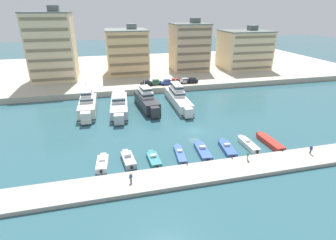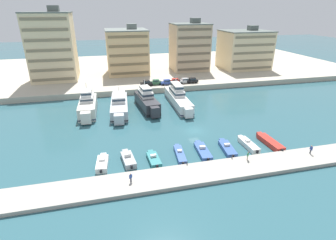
{
  "view_description": "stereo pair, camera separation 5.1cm",
  "coord_description": "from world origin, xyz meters",
  "px_view_note": "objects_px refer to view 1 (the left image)",
  "views": [
    {
      "loc": [
        -19.22,
        -51.89,
        26.34
      ],
      "look_at": [
        -6.0,
        2.12,
        2.5
      ],
      "focal_mm": 28.0,
      "sensor_mm": 36.0,
      "label": 1
    },
    {
      "loc": [
        -19.17,
        -51.9,
        26.34
      ],
      "look_at": [
        -6.0,
        2.12,
        2.5
      ],
      "focal_mm": 28.0,
      "sensor_mm": 36.0,
      "label": 2
    }
  ],
  "objects_px": {
    "motorboat_grey_left": "(128,159)",
    "pedestrian_far_side": "(311,149)",
    "motorboat_teal_mid_left": "(154,159)",
    "motorboat_blue_center": "(203,151)",
    "pedestrian_near_edge": "(248,155)",
    "pedestrian_mid_deck": "(131,177)",
    "motorboat_blue_center_left": "(180,154)",
    "car_silver_center": "(184,81)",
    "car_blue_mid_left": "(167,82)",
    "motorboat_white_far_left": "(102,163)",
    "car_red_center_left": "(175,81)",
    "yacht_silver_left": "(119,105)",
    "yacht_white_center_left": "(178,98)",
    "motorboat_blue_center_right": "(227,148)",
    "car_black_center_right": "(192,80)",
    "car_green_left": "(156,82)",
    "yacht_charcoal_mid_left": "(147,101)",
    "motorboat_white_mid_right": "(248,144)",
    "yacht_ivory_far_left": "(88,105)",
    "motorboat_red_right": "(270,142)",
    "car_black_far_left": "(146,83)"
  },
  "relations": [
    {
      "from": "motorboat_grey_left",
      "to": "pedestrian_far_side",
      "type": "distance_m",
      "value": 34.68
    },
    {
      "from": "motorboat_teal_mid_left",
      "to": "motorboat_blue_center",
      "type": "xyz_separation_m",
      "value": [
        10.0,
        0.8,
        -0.02
      ]
    },
    {
      "from": "pedestrian_near_edge",
      "to": "pedestrian_mid_deck",
      "type": "distance_m",
      "value": 21.54
    },
    {
      "from": "motorboat_blue_center_left",
      "to": "car_silver_center",
      "type": "xyz_separation_m",
      "value": [
        14.49,
        44.45,
        2.35
      ]
    },
    {
      "from": "motorboat_blue_center_left",
      "to": "pedestrian_near_edge",
      "type": "distance_m",
      "value": 12.56
    },
    {
      "from": "car_blue_mid_left",
      "to": "car_silver_center",
      "type": "xyz_separation_m",
      "value": [
        6.58,
        0.38,
        0.0
      ]
    },
    {
      "from": "motorboat_white_far_left",
      "to": "pedestrian_mid_deck",
      "type": "height_order",
      "value": "pedestrian_mid_deck"
    },
    {
      "from": "car_red_center_left",
      "to": "motorboat_grey_left",
      "type": "bearing_deg",
      "value": -115.23
    },
    {
      "from": "car_red_center_left",
      "to": "car_silver_center",
      "type": "distance_m",
      "value": 3.47
    },
    {
      "from": "yacht_silver_left",
      "to": "pedestrian_far_side",
      "type": "height_order",
      "value": "yacht_silver_left"
    },
    {
      "from": "motorboat_grey_left",
      "to": "pedestrian_near_edge",
      "type": "height_order",
      "value": "pedestrian_near_edge"
    },
    {
      "from": "yacht_white_center_left",
      "to": "motorboat_blue_center_right",
      "type": "bearing_deg",
      "value": -85.24
    },
    {
      "from": "car_blue_mid_left",
      "to": "car_black_center_right",
      "type": "bearing_deg",
      "value": 1.22
    },
    {
      "from": "car_green_left",
      "to": "car_black_center_right",
      "type": "xyz_separation_m",
      "value": [
        13.08,
        -0.66,
        0.0
      ]
    },
    {
      "from": "motorboat_blue_center",
      "to": "car_green_left",
      "type": "height_order",
      "value": "car_green_left"
    },
    {
      "from": "yacht_charcoal_mid_left",
      "to": "car_red_center_left",
      "type": "distance_m",
      "value": 21.44
    },
    {
      "from": "motorboat_grey_left",
      "to": "motorboat_blue_center",
      "type": "height_order",
      "value": "motorboat_grey_left"
    },
    {
      "from": "car_blue_mid_left",
      "to": "pedestrian_far_side",
      "type": "bearing_deg",
      "value": -71.97
    },
    {
      "from": "yacht_silver_left",
      "to": "motorboat_blue_center_right",
      "type": "distance_m",
      "value": 33.25
    },
    {
      "from": "motorboat_white_mid_right",
      "to": "car_blue_mid_left",
      "type": "xyz_separation_m",
      "value": [
        -6.8,
        43.73,
        2.26
      ]
    },
    {
      "from": "motorboat_teal_mid_left",
      "to": "pedestrian_far_side",
      "type": "distance_m",
      "value": 29.97
    },
    {
      "from": "yacht_ivory_far_left",
      "to": "motorboat_red_right",
      "type": "height_order",
      "value": "yacht_ivory_far_left"
    },
    {
      "from": "motorboat_red_right",
      "to": "pedestrian_far_side",
      "type": "xyz_separation_m",
      "value": [
        4.55,
        -6.22,
        1.19
      ]
    },
    {
      "from": "yacht_white_center_left",
      "to": "motorboat_blue_center",
      "type": "relative_size",
      "value": 2.9
    },
    {
      "from": "yacht_ivory_far_left",
      "to": "motorboat_white_mid_right",
      "type": "bearing_deg",
      "value": -40.16
    },
    {
      "from": "yacht_white_center_left",
      "to": "car_black_far_left",
      "type": "bearing_deg",
      "value": 112.68
    },
    {
      "from": "motorboat_teal_mid_left",
      "to": "motorboat_red_right",
      "type": "relative_size",
      "value": 0.72
    },
    {
      "from": "motorboat_red_right",
      "to": "pedestrian_mid_deck",
      "type": "relative_size",
      "value": 5.26
    },
    {
      "from": "car_black_far_left",
      "to": "car_green_left",
      "type": "xyz_separation_m",
      "value": [
        3.35,
        0.53,
        0.0
      ]
    },
    {
      "from": "motorboat_teal_mid_left",
      "to": "pedestrian_mid_deck",
      "type": "bearing_deg",
      "value": -127.66
    },
    {
      "from": "motorboat_blue_center_right",
      "to": "car_blue_mid_left",
      "type": "relative_size",
      "value": 1.76
    },
    {
      "from": "yacht_white_center_left",
      "to": "motorboat_blue_center_right",
      "type": "xyz_separation_m",
      "value": [
        2.35,
        -28.29,
        -1.68
      ]
    },
    {
      "from": "motorboat_teal_mid_left",
      "to": "pedestrian_near_edge",
      "type": "xyz_separation_m",
      "value": [
        16.59,
        -4.77,
        1.23
      ]
    },
    {
      "from": "pedestrian_mid_deck",
      "to": "pedestrian_far_side",
      "type": "distance_m",
      "value": 34.33
    },
    {
      "from": "motorboat_grey_left",
      "to": "pedestrian_far_side",
      "type": "relative_size",
      "value": 3.66
    },
    {
      "from": "motorboat_blue_center",
      "to": "pedestrian_near_edge",
      "type": "height_order",
      "value": "pedestrian_near_edge"
    },
    {
      "from": "pedestrian_near_edge",
      "to": "car_black_far_left",
      "type": "bearing_deg",
      "value": 101.94
    },
    {
      "from": "motorboat_grey_left",
      "to": "car_silver_center",
      "type": "xyz_separation_m",
      "value": [
        24.34,
        44.0,
        2.25
      ]
    },
    {
      "from": "motorboat_blue_center_left",
      "to": "car_red_center_left",
      "type": "height_order",
      "value": "car_red_center_left"
    },
    {
      "from": "motorboat_blue_center",
      "to": "motorboat_teal_mid_left",
      "type": "bearing_deg",
      "value": -175.44
    },
    {
      "from": "motorboat_blue_center_left",
      "to": "pedestrian_far_side",
      "type": "bearing_deg",
      "value": -13.94
    },
    {
      "from": "motorboat_teal_mid_left",
      "to": "pedestrian_mid_deck",
      "type": "distance_m",
      "value": 8.1
    },
    {
      "from": "motorboat_blue_center_left",
      "to": "car_green_left",
      "type": "xyz_separation_m",
      "value": [
        4.23,
        44.93,
        2.35
      ]
    },
    {
      "from": "car_black_far_left",
      "to": "pedestrian_near_edge",
      "type": "height_order",
      "value": "car_black_far_left"
    },
    {
      "from": "car_green_left",
      "to": "car_blue_mid_left",
      "type": "xyz_separation_m",
      "value": [
        3.67,
        -0.86,
        0.0
      ]
    },
    {
      "from": "yacht_white_center_left",
      "to": "motorboat_white_mid_right",
      "type": "xyz_separation_m",
      "value": [
        7.14,
        -28.07,
        -1.58
      ]
    },
    {
      "from": "motorboat_grey_left",
      "to": "pedestrian_mid_deck",
      "type": "height_order",
      "value": "pedestrian_mid_deck"
    },
    {
      "from": "motorboat_white_far_left",
      "to": "car_silver_center",
      "type": "distance_m",
      "value": 53.0
    },
    {
      "from": "motorboat_blue_center_left",
      "to": "motorboat_white_mid_right",
      "type": "xyz_separation_m",
      "value": [
        14.7,
        0.33,
        0.1
      ]
    },
    {
      "from": "car_black_center_right",
      "to": "pedestrian_far_side",
      "type": "relative_size",
      "value": 2.37
    }
  ]
}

